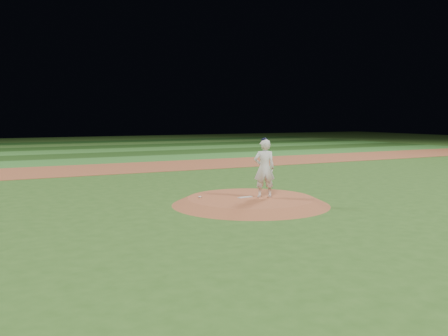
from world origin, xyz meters
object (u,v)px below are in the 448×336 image
object	(u,v)px
pitchers_mound	(251,201)
rosin_bag	(200,197)
pitching_rubber	(245,197)
pitcher_on_mound	(264,168)

from	to	relation	value
pitchers_mound	rosin_bag	size ratio (longest dim) A/B	48.84
pitching_rubber	pitcher_on_mound	xyz separation A→B (m)	(0.62, -0.24, 1.01)
pitchers_mound	pitcher_on_mound	world-z (taller)	pitcher_on_mound
rosin_bag	pitching_rubber	bearing A→B (deg)	-25.81
pitchers_mound	rosin_bag	world-z (taller)	rosin_bag
pitching_rubber	rosin_bag	xyz separation A→B (m)	(-1.43, 0.69, 0.02)
pitchers_mound	pitcher_on_mound	distance (m)	1.25
pitcher_on_mound	pitchers_mound	bearing A→B (deg)	160.02
pitching_rubber	pitcher_on_mound	world-z (taller)	pitcher_on_mound
pitchers_mound	pitching_rubber	xyz separation A→B (m)	(-0.17, 0.08, 0.14)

